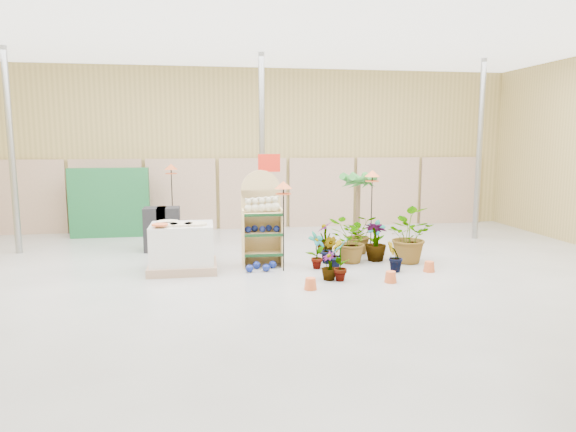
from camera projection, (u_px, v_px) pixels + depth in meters
name	position (u px, v px, depth m)	size (l,w,h in m)	color
room	(277.00, 156.00, 9.52)	(15.20, 12.10, 4.70)	gray
display_shelf	(261.00, 222.00, 10.36)	(0.82, 0.53, 1.92)	tan
teddy_bears	(263.00, 206.00, 10.23)	(0.71, 0.20, 0.31)	beige
gazing_balls_shelf	(262.00, 229.00, 10.26)	(0.70, 0.24, 0.13)	navy
gazing_balls_floor	(261.00, 266.00, 10.00)	(0.63, 0.39, 0.15)	navy
pallet_stack	(182.00, 248.00, 9.90)	(1.30, 1.08, 0.96)	#A17F69
charcoal_planters	(162.00, 229.00, 11.70)	(0.80, 0.50, 1.00)	black
trellis_stock	(110.00, 203.00, 13.31)	(2.00, 0.30, 1.80)	#17582C
offer_sign	(269.00, 182.00, 11.65)	(0.50, 0.08, 2.20)	gray
bird_table_front	(283.00, 188.00, 9.71)	(0.34, 0.34, 1.74)	black
bird_table_right	(372.00, 176.00, 11.35)	(0.34, 0.34, 1.85)	black
bird_table_back	(171.00, 169.00, 12.88)	(0.34, 0.34, 1.92)	black
palm	(359.00, 180.00, 11.93)	(0.70, 0.70, 1.86)	brown
potted_plant_0	(317.00, 250.00, 10.06)	(0.39, 0.26, 0.74)	#277028
potted_plant_1	(335.00, 254.00, 10.13)	(0.31, 0.25, 0.57)	#277028
potted_plant_2	(350.00, 241.00, 10.53)	(0.83, 0.72, 0.92)	#277028
potted_plant_3	(376.00, 241.00, 10.75)	(0.46, 0.46, 0.82)	#277028
potted_plant_4	(376.00, 238.00, 11.22)	(0.41, 0.28, 0.78)	#277028
potted_plant_5	(329.00, 249.00, 10.52)	(0.32, 0.26, 0.59)	#277028
potted_plant_6	(360.00, 234.00, 11.45)	(0.79, 0.68, 0.87)	#277028
potted_plant_7	(329.00, 266.00, 9.29)	(0.29, 0.29, 0.52)	#277028
potted_plant_8	(340.00, 259.00, 9.22)	(0.41, 0.28, 0.79)	#277028
potted_plant_9	(394.00, 257.00, 9.84)	(0.33, 0.27, 0.60)	#277028
potted_plant_10	(406.00, 236.00, 10.58)	(1.01, 0.88, 1.12)	#277028
potted_plant_11	(325.00, 237.00, 11.46)	(0.40, 0.40, 0.72)	#277028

